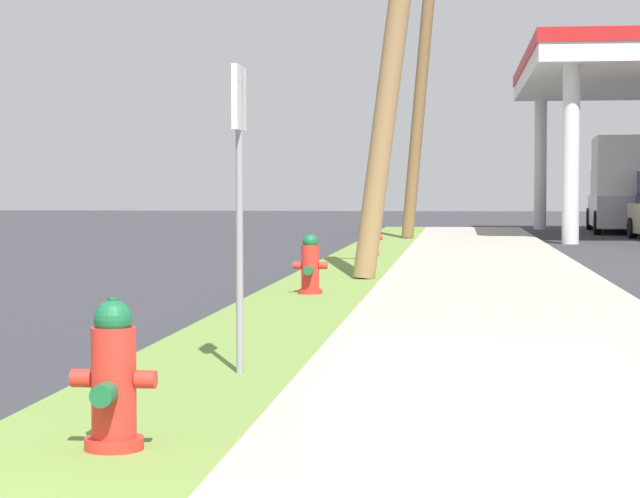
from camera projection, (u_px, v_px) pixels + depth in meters
name	position (u px, v px, depth m)	size (l,w,h in m)	color
fire_hydrant_nearest	(113.00, 384.00, 6.00)	(0.42, 0.38, 0.74)	red
fire_hydrant_second	(310.00, 267.00, 15.05)	(0.42, 0.38, 0.74)	red
fire_hydrant_third	(372.00, 239.00, 23.91)	(0.42, 0.37, 0.74)	red
utility_pole_background	(423.00, 59.00, 32.51)	(1.66, 0.88, 9.33)	brown
street_sign_post	(239.00, 154.00, 8.46)	(0.05, 0.36, 2.12)	gray
truck_silver_at_far_bay	(623.00, 187.00, 40.54)	(2.48, 6.51, 3.11)	#BCBCC1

